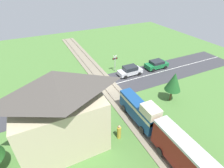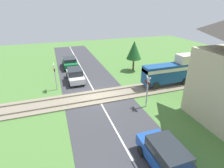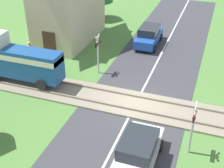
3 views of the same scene
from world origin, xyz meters
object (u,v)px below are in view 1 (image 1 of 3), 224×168
(crossing_signal_west_approach, at_px, (115,61))
(crossing_signal_east_approach, at_px, (97,94))
(car_far_side, at_px, (43,104))
(pedestrian_by_station, at_px, (119,132))
(car_behind_queue, at_px, (156,64))
(train, at_px, (164,135))
(station_building, at_px, (61,116))
(car_near_crossing, at_px, (130,70))

(crossing_signal_west_approach, xyz_separation_m, crossing_signal_east_approach, (6.10, 7.26, 0.00))
(car_far_side, relative_size, pedestrian_by_station, 2.49)
(car_behind_queue, bearing_deg, crossing_signal_west_approach, -17.58)
(car_behind_queue, distance_m, pedestrian_by_station, 16.70)
(train, height_order, car_behind_queue, train)
(pedestrian_by_station, bearing_deg, car_far_side, -51.20)
(crossing_signal_east_approach, height_order, pedestrian_by_station, crossing_signal_east_approach)
(train, distance_m, car_far_side, 14.06)
(train, relative_size, car_far_side, 3.35)
(car_behind_queue, height_order, crossing_signal_east_approach, crossing_signal_east_approach)
(car_far_side, bearing_deg, train, 130.74)
(station_building, bearing_deg, car_near_crossing, -142.50)
(car_behind_queue, xyz_separation_m, crossing_signal_west_approach, (6.91, -2.19, 1.12))
(crossing_signal_west_approach, relative_size, pedestrian_by_station, 1.76)
(car_near_crossing, xyz_separation_m, crossing_signal_west_approach, (1.61, -2.19, 1.08))
(crossing_signal_west_approach, relative_size, crossing_signal_east_approach, 1.00)
(train, distance_m, crossing_signal_east_approach, 8.97)
(car_near_crossing, bearing_deg, crossing_signal_west_approach, -53.61)
(crossing_signal_east_approach, bearing_deg, crossing_signal_west_approach, -130.03)
(crossing_signal_west_approach, bearing_deg, car_near_crossing, 126.39)
(train, height_order, station_building, station_building)
(car_near_crossing, height_order, car_behind_queue, car_near_crossing)
(crossing_signal_east_approach, distance_m, station_building, 7.01)
(car_behind_queue, xyz_separation_m, crossing_signal_east_approach, (13.01, 5.07, 1.12))
(car_far_side, distance_m, pedestrian_by_station, 9.88)
(pedestrian_by_station, bearing_deg, crossing_signal_west_approach, -115.22)
(station_building, bearing_deg, car_far_side, -79.46)
(car_near_crossing, height_order, crossing_signal_west_approach, crossing_signal_west_approach)
(car_near_crossing, relative_size, station_building, 0.47)
(train, height_order, crossing_signal_west_approach, train)
(car_far_side, xyz_separation_m, station_building, (-1.26, 6.76, 3.23))
(train, bearing_deg, car_far_side, -49.26)
(car_far_side, distance_m, crossing_signal_east_approach, 6.57)
(train, height_order, car_far_side, train)
(car_behind_queue, relative_size, crossing_signal_west_approach, 1.35)
(station_building, xyz_separation_m, pedestrian_by_station, (-4.93, 0.94, -3.32))
(car_near_crossing, bearing_deg, station_building, 37.50)
(station_building, height_order, pedestrian_by_station, station_building)
(crossing_signal_east_approach, bearing_deg, car_near_crossing, -146.68)
(station_building, bearing_deg, pedestrian_by_station, 169.20)
(train, xyz_separation_m, pedestrian_by_station, (2.96, -2.93, -1.11))
(station_building, bearing_deg, crossing_signal_east_approach, -136.70)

